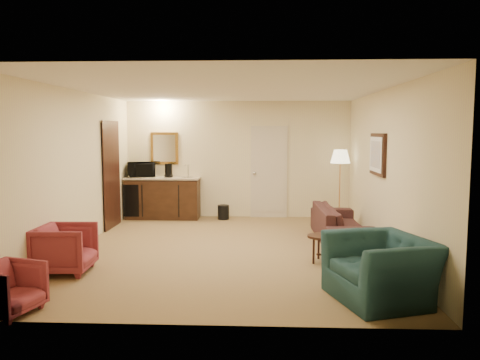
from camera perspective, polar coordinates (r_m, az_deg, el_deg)
The scene contains 12 objects.
ground at distance 7.75m, azimuth -1.39°, elevation -8.49°, with size 6.00×6.00×0.00m, color #8A6646.
room_walls at distance 8.28m, azimuth -1.73°, elevation 4.46°, with size 5.02×6.01×2.61m.
wetbar_cabinet at distance 10.54m, azimuth -9.36°, elevation -2.15°, with size 1.64×0.58×0.92m, color #3C2213.
sofa at distance 8.50m, azimuth 12.23°, elevation -4.54°, with size 2.07×0.60×0.81m, color black.
teal_armchair at distance 5.65m, azimuth 16.81°, elevation -9.09°, with size 1.13×0.73×0.99m, color #1B3943.
rose_chair_near at distance 6.89m, azimuth -20.53°, elevation -7.58°, with size 0.71×0.67×0.73m, color maroon.
rose_chair_far at distance 5.64m, azimuth -26.46°, elevation -11.53°, with size 0.59×0.55×0.60m, color maroon.
coffee_table at distance 7.08m, azimuth 11.13°, elevation -8.27°, with size 0.72×0.49×0.42m, color black.
floor_lamp at distance 10.09m, azimuth 12.06°, elevation -0.74°, with size 0.41×0.41×1.56m, color gold.
waste_bin at distance 10.32m, azimuth -2.04°, elevation -3.95°, with size 0.25×0.25×0.31m, color black.
microwave at distance 10.65m, azimuth -11.98°, elevation 1.45°, with size 0.59×0.32×0.40m, color black.
coffee_maker at distance 10.44m, azimuth -8.70°, elevation 1.16°, with size 0.16×0.16×0.30m, color black.
Camera 1 is at (0.52, -7.48, 1.94)m, focal length 35.00 mm.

